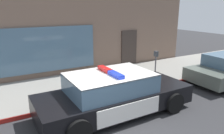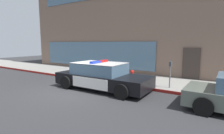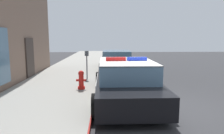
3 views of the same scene
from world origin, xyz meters
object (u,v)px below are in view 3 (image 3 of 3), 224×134
car_down_street (116,61)px  parking_meter (87,59)px  fire_hydrant (81,80)px  police_cruiser (126,80)px

car_down_street → parking_meter: bearing=154.3°
fire_hydrant → car_down_street: (5.27, -1.63, 0.13)m
fire_hydrant → parking_meter: bearing=-0.8°
car_down_street → parking_meter: (-3.16, 1.61, 0.45)m
police_cruiser → parking_meter: size_ratio=3.76×
fire_hydrant → parking_meter: size_ratio=0.54×
car_down_street → parking_meter: size_ratio=3.18×
car_down_street → police_cruiser: bearing=-178.9°
police_cruiser → fire_hydrant: (0.97, 1.63, -0.18)m
police_cruiser → car_down_street: bearing=-0.7°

